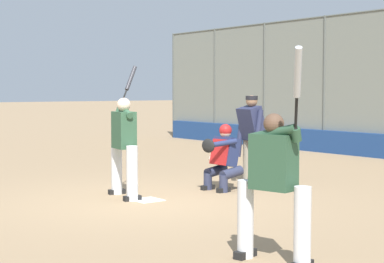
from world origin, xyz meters
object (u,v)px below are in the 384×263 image
at_px(catcher_behind_plate, 222,156).
at_px(umpire_home, 252,137).
at_px(batter_at_plate, 124,143).
at_px(batter_on_deck, 274,182).

bearing_deg(catcher_behind_plate, umpire_home, -84.09).
xyz_separation_m(batter_at_plate, umpire_home, (-0.25, -2.59, 0.00)).
relative_size(umpire_home, batter_on_deck, 0.77).
relative_size(batter_at_plate, batter_on_deck, 1.01).
xyz_separation_m(umpire_home, batter_on_deck, (-4.11, 3.49, -0.06)).
relative_size(batter_at_plate, catcher_behind_plate, 1.87).
height_order(batter_at_plate, catcher_behind_plate, batter_at_plate).
height_order(catcher_behind_plate, umpire_home, umpire_home).
bearing_deg(umpire_home, catcher_behind_plate, 106.07).
distance_m(batter_at_plate, umpire_home, 2.60).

